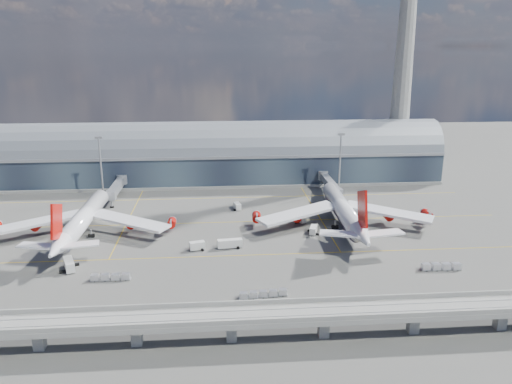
{
  "coord_description": "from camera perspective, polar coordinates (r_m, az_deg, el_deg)",
  "views": [
    {
      "loc": [
        -2.21,
        -149.07,
        60.75
      ],
      "look_at": [
        10.44,
        10.0,
        14.0
      ],
      "focal_mm": 35.0,
      "sensor_mm": 36.0,
      "label": 1
    }
  ],
  "objects": [
    {
      "name": "ground",
      "position": [
        160.99,
        -3.44,
        -5.87
      ],
      "size": [
        500.0,
        500.0,
        0.0
      ],
      "primitive_type": "plane",
      "color": "#474744",
      "rests_on": "ground"
    },
    {
      "name": "taxi_lines",
      "position": [
        181.65,
        -3.59,
        -3.24
      ],
      "size": [
        200.0,
        80.12,
        0.01
      ],
      "color": "gold",
      "rests_on": "ground"
    },
    {
      "name": "terminal",
      "position": [
        232.38,
        -3.91,
        4.01
      ],
      "size": [
        200.0,
        30.0,
        28.0
      ],
      "color": "#202835",
      "rests_on": "ground"
    },
    {
      "name": "control_tower",
      "position": [
        248.09,
        16.51,
        13.58
      ],
      "size": [
        19.0,
        19.0,
        103.0
      ],
      "color": "gray",
      "rests_on": "ground"
    },
    {
      "name": "guideway",
      "position": [
        109.22,
        -2.84,
        -14.21
      ],
      "size": [
        220.0,
        8.5,
        7.2
      ],
      "color": "gray",
      "rests_on": "ground"
    },
    {
      "name": "floodlight_mast_left",
      "position": [
        214.82,
        -17.31,
        2.91
      ],
      "size": [
        3.0,
        0.7,
        25.7
      ],
      "color": "gray",
      "rests_on": "ground"
    },
    {
      "name": "floodlight_mast_right",
      "position": [
        215.85,
        9.58,
        3.49
      ],
      "size": [
        3.0,
        0.7,
        25.7
      ],
      "color": "gray",
      "rests_on": "ground"
    },
    {
      "name": "airliner_left",
      "position": [
        174.71,
        -19.25,
        -3.03
      ],
      "size": [
        61.06,
        64.11,
        19.57
      ],
      "rotation": [
        0.0,
        0.0,
        -0.02
      ],
      "color": "white",
      "rests_on": "ground"
    },
    {
      "name": "airliner_right",
      "position": [
        176.31,
        9.97,
        -2.19
      ],
      "size": [
        63.85,
        66.73,
        21.19
      ],
      "rotation": [
        0.0,
        0.0,
        -0.04
      ],
      "color": "white",
      "rests_on": "ground"
    },
    {
      "name": "jet_bridge_left",
      "position": [
        213.75,
        -15.57,
        0.65
      ],
      "size": [
        4.4,
        28.0,
        7.25
      ],
      "color": "gray",
      "rests_on": "ground"
    },
    {
      "name": "jet_bridge_right",
      "position": [
        213.07,
        8.37,
        1.03
      ],
      "size": [
        4.4,
        32.0,
        7.25
      ],
      "color": "gray",
      "rests_on": "ground"
    },
    {
      "name": "service_truck_0",
      "position": [
        151.64,
        -20.58,
        -7.77
      ],
      "size": [
        4.83,
        7.49,
        2.95
      ],
      "rotation": [
        0.0,
        0.0,
        0.38
      ],
      "color": "beige",
      "rests_on": "ground"
    },
    {
      "name": "service_truck_1",
      "position": [
        156.21,
        -6.75,
        -6.13
      ],
      "size": [
        5.05,
        3.24,
        2.71
      ],
      "rotation": [
        0.0,
        0.0,
        1.82
      ],
      "color": "beige",
      "rests_on": "ground"
    },
    {
      "name": "service_truck_2",
      "position": [
        156.93,
        -3.0,
        -5.9
      ],
      "size": [
        7.85,
        3.0,
        2.78
      ],
      "rotation": [
        0.0,
        0.0,
        1.68
      ],
      "color": "beige",
      "rests_on": "ground"
    },
    {
      "name": "service_truck_3",
      "position": [
        169.45,
        6.57,
        -4.33
      ],
      "size": [
        3.56,
        5.52,
        2.49
      ],
      "rotation": [
        0.0,
        0.0,
        -0.33
      ],
      "color": "beige",
      "rests_on": "ground"
    },
    {
      "name": "service_truck_4",
      "position": [
        192.79,
        -2.15,
        -1.65
      ],
      "size": [
        3.03,
        4.78,
        2.56
      ],
      "rotation": [
        0.0,
        0.0,
        0.24
      ],
      "color": "beige",
      "rests_on": "ground"
    },
    {
      "name": "service_truck_5",
      "position": [
        180.05,
        4.99,
        -2.99
      ],
      "size": [
        4.43,
        5.97,
        2.71
      ],
      "rotation": [
        0.0,
        0.0,
        0.46
      ],
      "color": "beige",
      "rests_on": "ground"
    },
    {
      "name": "cargo_train_0",
      "position": [
        141.84,
        -16.29,
        -9.32
      ],
      "size": [
        10.71,
        1.74,
        1.78
      ],
      "rotation": [
        0.0,
        0.0,
        1.58
      ],
      "color": "gray",
      "rests_on": "ground"
    },
    {
      "name": "cargo_train_1",
      "position": [
        127.99,
        0.85,
        -11.57
      ],
      "size": [
        12.55,
        2.89,
        1.65
      ],
      "rotation": [
        0.0,
        0.0,
        1.46
      ],
      "color": "gray",
      "rests_on": "ground"
    },
    {
      "name": "cargo_train_2",
      "position": [
        151.4,
        20.38,
        -8.01
      ],
      "size": [
        11.5,
        2.33,
        1.9
      ],
      "rotation": [
        0.0,
        0.0,
        1.62
      ],
      "color": "gray",
      "rests_on": "ground"
    }
  ]
}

